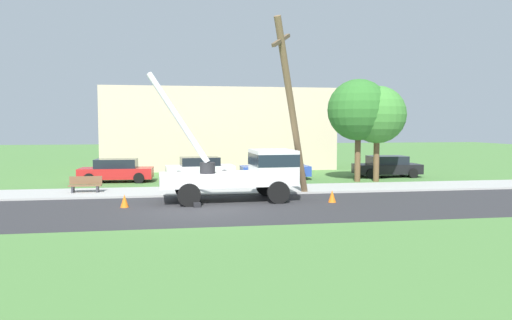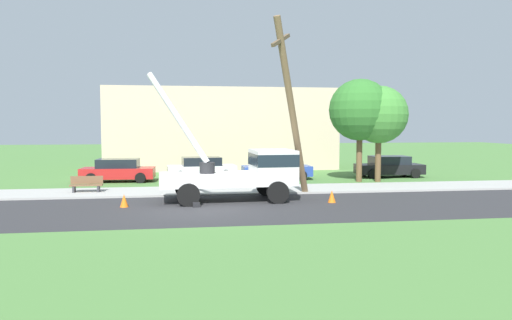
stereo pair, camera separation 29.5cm
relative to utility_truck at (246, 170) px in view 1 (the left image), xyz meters
The scene contains 15 objects.
ground_plane 10.23m from the utility_truck, 102.86° to the left, with size 120.00×120.00×0.00m, color #477538.
road_asphalt 3.40m from the utility_truck, 136.75° to the right, with size 80.00×7.34×0.01m, color #2B2B2D.
sidewalk_strip 4.18m from the utility_truck, 124.78° to the left, with size 80.00×3.40×0.10m, color #9E9E99.
utility_truck is the anchor object (origin of this frame).
leaning_utility_pole 3.69m from the utility_truck, ahead, with size 2.61×3.42×8.42m.
traffic_cone_ahead 4.14m from the utility_truck, 18.41° to the right, with size 0.36×0.36×0.56m, color orange.
traffic_cone_behind 5.62m from the utility_truck, 168.12° to the right, with size 0.36×0.36×0.56m, color orange.
parked_sedan_red 11.00m from the utility_truck, 128.63° to the left, with size 4.47×2.13×1.42m.
parked_sedan_white 9.68m from the utility_truck, 100.00° to the left, with size 4.54×2.27×1.42m.
parked_sedan_blue 9.00m from the utility_truck, 69.71° to the left, with size 4.40×2.02×1.42m.
parked_sedan_black 13.95m from the utility_truck, 38.49° to the left, with size 4.46×2.13×1.42m.
park_bench 8.49m from the utility_truck, 156.87° to the left, with size 1.60×0.45×0.90m.
roadside_tree_near 10.61m from the utility_truck, 38.86° to the left, with size 3.79×3.79×6.34m.
roadside_tree_far 11.32m from the utility_truck, 34.34° to the left, with size 3.54×3.54×5.92m.
lowrise_building_backdrop 17.38m from the utility_truck, 89.12° to the left, with size 18.00×6.00×6.40m, color #C6B293.
Camera 1 is at (-0.91, -20.19, 3.50)m, focal length 34.16 mm.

